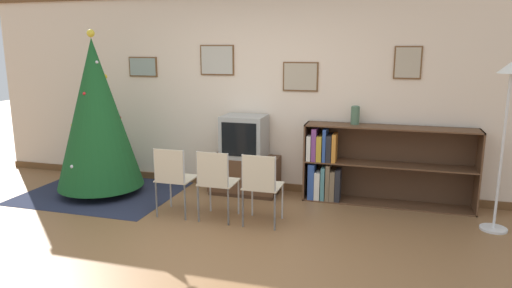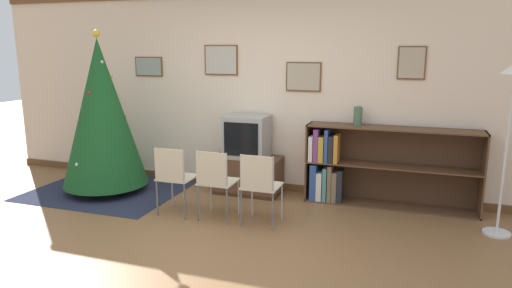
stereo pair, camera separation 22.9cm
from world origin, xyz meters
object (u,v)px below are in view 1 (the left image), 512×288
Objects in this scene: television at (244,136)px; vase at (355,115)px; tv_console at (244,175)px; folding_chair_center at (216,181)px; folding_chair_right at (261,185)px; standing_lamp at (508,103)px; christmas_tree at (97,114)px; bookshelf at (358,165)px; folding_chair_left at (173,177)px.

vase reaches higher than television.
tv_console is 1.08m from folding_chair_center.
standing_lamp is at bearing 13.38° from folding_chair_right.
christmas_tree is 2.37× the size of tv_console.
tv_console is 1.11× the size of folding_chair_right.
christmas_tree is 2.10m from tv_console.
folding_chair_right reaches higher than tv_console.
vase reaches higher than bookshelf.
tv_console is 1.66m from vase.
television is (0.00, -0.00, 0.53)m from tv_console.
folding_chair_center is at bearing -90.00° from tv_console.
folding_chair_right is (2.38, -0.51, -0.61)m from christmas_tree.
television is 3.08m from standing_lamp.
christmas_tree is at bearing 159.14° from folding_chair_left.
folding_chair_center is at bearing 0.00° from folding_chair_left.
folding_chair_right is (1.05, 0.00, 0.00)m from folding_chair_left.
christmas_tree is 4.85m from standing_lamp.
christmas_tree is 3.34m from vase.
folding_chair_center is 1.86m from bookshelf.
tv_console is 1.61× the size of television.
tv_console is 3.22m from standing_lamp.
bookshelf is (3.34, 0.62, -0.60)m from christmas_tree.
folding_chair_center and folding_chair_right have the same top height.
folding_chair_center is (-0.00, -1.05, -0.31)m from television.
bookshelf is 1.83m from standing_lamp.
folding_chair_left is 0.46× the size of standing_lamp.
television reaches higher than folding_chair_left.
folding_chair_left is (1.33, -0.51, -0.61)m from christmas_tree.
folding_chair_center is 1.95m from vase.
vase reaches higher than tv_console.
television is (1.86, 0.54, -0.30)m from christmas_tree.
folding_chair_left is (-0.53, -1.05, -0.31)m from television.
standing_lamp reaches higher than bookshelf.
television is at bearing 116.56° from folding_chair_right.
christmas_tree reaches higher than folding_chair_center.
folding_chair_right is at bearing -12.02° from christmas_tree.
television is at bearing 16.32° from christmas_tree.
television is 1.21m from folding_chair_left.
standing_lamp is (2.46, 0.58, 0.91)m from folding_chair_right.
folding_chair_left is 0.53m from folding_chair_center.
television is 2.43× the size of vase.
standing_lamp is at bearing 11.09° from folding_chair_center.
television is at bearing -90.00° from tv_console.
standing_lamp reaches higher than tv_console.
folding_chair_right is 1.61m from vase.
folding_chair_right is 0.46× the size of standing_lamp.
bookshelf is at bearing 2.93° from television.
standing_lamp is at bearing -8.89° from television.
christmas_tree is at bearing -179.09° from standing_lamp.
christmas_tree reaches higher than bookshelf.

